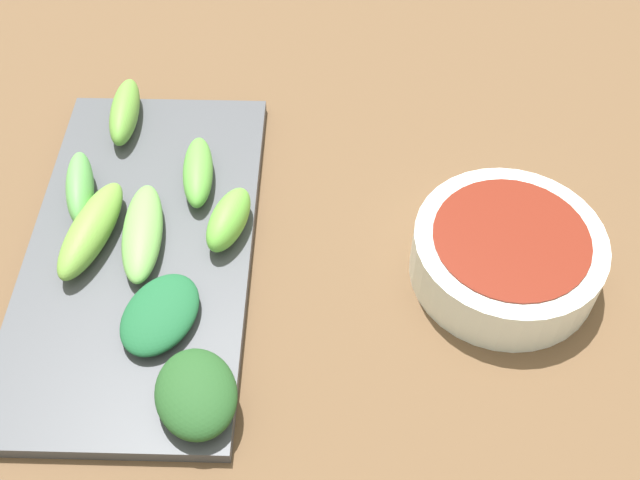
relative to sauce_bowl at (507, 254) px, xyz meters
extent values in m
cube|color=brown|center=(0.16, -0.03, -0.03)|extent=(2.10, 2.10, 0.02)
cylinder|color=white|center=(0.00, 0.00, 0.00)|extent=(0.15, 0.15, 0.04)
cylinder|color=maroon|center=(0.00, 0.00, 0.00)|extent=(0.12, 0.12, 0.03)
cube|color=#46494F|center=(0.29, -0.01, -0.02)|extent=(0.18, 0.35, 0.01)
ellipsoid|color=#1D5D34|center=(0.26, 0.06, 0.00)|extent=(0.07, 0.09, 0.02)
ellipsoid|color=#71B355|center=(0.28, -0.02, 0.00)|extent=(0.04, 0.10, 0.02)
ellipsoid|color=#67B73F|center=(0.22, -0.03, 0.00)|extent=(0.04, 0.07, 0.03)
ellipsoid|color=#71A73F|center=(0.32, -0.01, 0.00)|extent=(0.05, 0.10, 0.03)
ellipsoid|color=#5EAE54|center=(0.34, -0.06, 0.00)|extent=(0.04, 0.08, 0.03)
ellipsoid|color=#66A33D|center=(0.32, -0.15, 0.00)|extent=(0.03, 0.08, 0.03)
ellipsoid|color=#245124|center=(0.22, 0.12, 0.00)|extent=(0.07, 0.08, 0.03)
ellipsoid|color=#5EAA42|center=(0.25, -0.08, 0.00)|extent=(0.03, 0.08, 0.02)
camera|label=1|loc=(0.13, 0.36, 0.47)|focal=43.16mm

